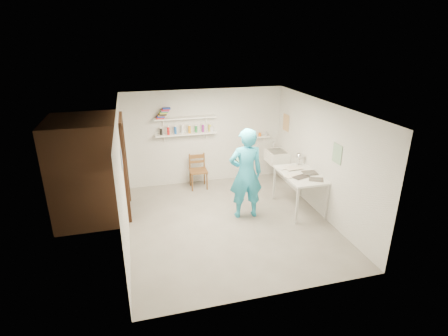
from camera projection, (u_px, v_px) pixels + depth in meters
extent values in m
cube|color=slate|center=(229.00, 222.00, 7.23)|extent=(4.00, 4.50, 0.02)
cube|color=silver|center=(230.00, 106.00, 6.36)|extent=(4.00, 4.50, 0.02)
cube|color=silver|center=(205.00, 137.00, 8.83)|extent=(4.00, 0.02, 2.40)
cube|color=silver|center=(274.00, 226.00, 4.76)|extent=(4.00, 0.02, 2.40)
cube|color=silver|center=(123.00, 178.00, 6.31)|extent=(0.02, 4.50, 2.40)
cube|color=silver|center=(322.00, 159.00, 7.28)|extent=(0.02, 4.50, 2.40)
cube|color=black|center=(125.00, 168.00, 7.34)|extent=(0.02, 0.90, 2.00)
cube|color=brown|center=(89.00, 169.00, 7.15)|extent=(1.40, 1.50, 2.10)
cube|color=brown|center=(120.00, 119.00, 6.96)|extent=(0.06, 1.05, 0.10)
cube|color=brown|center=(126.00, 177.00, 6.89)|extent=(0.06, 0.10, 2.00)
cube|color=brown|center=(126.00, 160.00, 7.79)|extent=(0.06, 0.10, 2.00)
cube|color=white|center=(186.00, 134.00, 8.54)|extent=(1.50, 0.22, 0.03)
cube|color=white|center=(185.00, 118.00, 8.40)|extent=(1.50, 0.22, 0.03)
cube|color=white|center=(256.00, 137.00, 9.11)|extent=(0.70, 0.14, 0.03)
cube|color=#334C7F|center=(122.00, 159.00, 6.24)|extent=(0.01, 0.28, 0.36)
cube|color=#995933|center=(286.00, 123.00, 8.77)|extent=(0.01, 0.34, 0.42)
cube|color=#3F724C|center=(337.00, 154.00, 6.67)|extent=(0.01, 0.30, 0.38)
cube|color=white|center=(277.00, 157.00, 8.93)|extent=(0.48, 0.60, 0.30)
imported|color=#28A3CA|center=(246.00, 174.00, 7.14)|extent=(0.73, 0.50, 1.93)
cylinder|color=#F2EAA5|center=(242.00, 156.00, 7.22)|extent=(0.35, 0.05, 0.35)
cube|color=brown|center=(198.00, 171.00, 8.67)|extent=(0.44, 0.42, 0.91)
cube|color=silver|center=(299.00, 192.00, 7.63)|extent=(0.76, 1.26, 0.84)
sphere|color=silver|center=(300.00, 156.00, 7.90)|extent=(0.16, 0.16, 0.16)
cylinder|color=black|center=(161.00, 132.00, 8.36)|extent=(0.06, 0.06, 0.17)
cylinder|color=red|center=(168.00, 131.00, 8.40)|extent=(0.06, 0.06, 0.17)
cylinder|color=blue|center=(175.00, 131.00, 8.44)|extent=(0.06, 0.06, 0.17)
cylinder|color=white|center=(182.00, 130.00, 8.48)|extent=(0.06, 0.06, 0.17)
cylinder|color=orange|center=(189.00, 130.00, 8.53)|extent=(0.06, 0.06, 0.17)
cylinder|color=#268C3F|center=(197.00, 129.00, 8.57)|extent=(0.06, 0.06, 0.17)
cylinder|color=#8C268C|center=(203.00, 129.00, 8.61)|extent=(0.06, 0.06, 0.17)
cylinder|color=gold|center=(210.00, 128.00, 8.65)|extent=(0.06, 0.06, 0.17)
cube|color=red|center=(160.00, 118.00, 8.24)|extent=(0.18, 0.14, 0.03)
cube|color=#1933A5|center=(161.00, 117.00, 8.24)|extent=(0.18, 0.14, 0.03)
cube|color=orange|center=(162.00, 116.00, 8.23)|extent=(0.18, 0.14, 0.03)
cube|color=black|center=(163.00, 114.00, 8.23)|extent=(0.18, 0.14, 0.03)
cube|color=yellow|center=(163.00, 113.00, 8.22)|extent=(0.18, 0.14, 0.03)
cube|color=#338C4C|center=(164.00, 112.00, 8.21)|extent=(0.18, 0.14, 0.03)
cube|color=#8C3F8C|center=(165.00, 111.00, 8.21)|extent=(0.18, 0.14, 0.03)
cube|color=red|center=(166.00, 110.00, 8.20)|extent=(0.18, 0.14, 0.03)
cube|color=#1933A5|center=(166.00, 108.00, 8.20)|extent=(0.18, 0.14, 0.03)
cylinder|color=silver|center=(249.00, 135.00, 9.03)|extent=(0.07, 0.07, 0.09)
cylinder|color=#335999|center=(254.00, 135.00, 9.07)|extent=(0.07, 0.07, 0.09)
cylinder|color=orange|center=(259.00, 135.00, 9.10)|extent=(0.07, 0.07, 0.09)
cylinder|color=#999999|center=(264.00, 134.00, 9.13)|extent=(0.07, 0.07, 0.09)
cube|color=silver|center=(301.00, 174.00, 7.47)|extent=(0.30, 0.22, 0.00)
cube|color=#4C4742|center=(301.00, 174.00, 7.47)|extent=(0.30, 0.22, 0.00)
cube|color=beige|center=(301.00, 173.00, 7.47)|extent=(0.30, 0.22, 0.00)
cube|color=#383330|center=(301.00, 173.00, 7.47)|extent=(0.30, 0.22, 0.00)
cube|color=silver|center=(301.00, 173.00, 7.47)|extent=(0.30, 0.22, 0.00)
cube|color=silver|center=(301.00, 173.00, 7.47)|extent=(0.30, 0.22, 0.00)
cube|color=#4C4742|center=(301.00, 173.00, 7.46)|extent=(0.30, 0.22, 0.00)
cube|color=beige|center=(301.00, 172.00, 7.46)|extent=(0.30, 0.22, 0.00)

